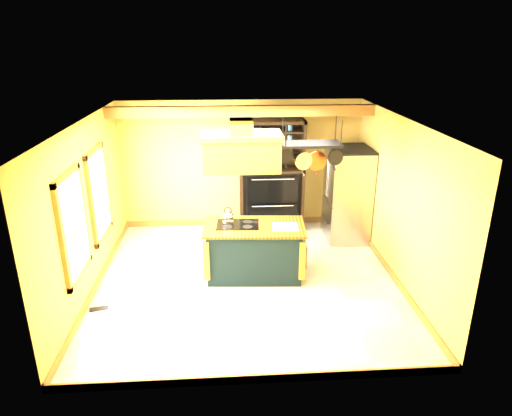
{
  "coord_description": "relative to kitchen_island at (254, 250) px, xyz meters",
  "views": [
    {
      "loc": [
        -0.32,
        -6.84,
        3.87
      ],
      "look_at": [
        0.17,
        0.3,
        1.19
      ],
      "focal_mm": 32.0,
      "sensor_mm": 36.0,
      "label": 1
    }
  ],
  "objects": [
    {
      "name": "wall_left",
      "position": [
        -2.63,
        -0.17,
        0.88
      ],
      "size": [
        0.02,
        5.0,
        2.7
      ],
      "primitive_type": "cube",
      "color": "tan",
      "rests_on": "floor"
    },
    {
      "name": "range_hood",
      "position": [
        -0.2,
        -0.0,
        1.75
      ],
      "size": [
        1.26,
        0.71,
        0.8
      ],
      "color": "gold",
      "rests_on": "ceiling"
    },
    {
      "name": "pot_rack",
      "position": [
        0.91,
        0.0,
        1.73
      ],
      "size": [
        1.01,
        0.48,
        0.87
      ],
      "color": "black",
      "rests_on": "ceiling"
    },
    {
      "name": "ceiling",
      "position": [
        -0.13,
        -0.17,
        2.23
      ],
      "size": [
        5.0,
        5.0,
        0.0
      ],
      "primitive_type": "plane",
      "rotation": [
        3.14,
        0.0,
        0.0
      ],
      "color": "white",
      "rests_on": "wall_back"
    },
    {
      "name": "ceiling_beam",
      "position": [
        -0.13,
        1.53,
        2.12
      ],
      "size": [
        5.0,
        0.15,
        0.2
      ],
      "primitive_type": "cube",
      "color": "#9A622F",
      "rests_on": "ceiling"
    },
    {
      "name": "floor",
      "position": [
        -0.13,
        -0.17,
        -0.47
      ],
      "size": [
        5.0,
        5.0,
        0.0
      ],
      "primitive_type": "plane",
      "color": "beige",
      "rests_on": "ground"
    },
    {
      "name": "kitchen_island",
      "position": [
        0.0,
        0.0,
        0.0
      ],
      "size": [
        1.74,
        1.04,
        1.11
      ],
      "rotation": [
        0.0,
        0.0,
        -0.06
      ],
      "color": "black",
      "rests_on": "floor"
    },
    {
      "name": "floor_register",
      "position": [
        -2.43,
        -0.92,
        -0.46
      ],
      "size": [
        0.3,
        0.18,
        0.01
      ],
      "primitive_type": "cube",
      "rotation": [
        0.0,
        0.0,
        0.24
      ],
      "color": "black",
      "rests_on": "floor"
    },
    {
      "name": "wall_front",
      "position": [
        -0.13,
        -2.67,
        0.88
      ],
      "size": [
        5.0,
        0.02,
        2.7
      ],
      "primitive_type": "cube",
      "color": "tan",
      "rests_on": "floor"
    },
    {
      "name": "wall_back",
      "position": [
        -0.13,
        2.33,
        0.88
      ],
      "size": [
        5.0,
        0.02,
        2.7
      ],
      "primitive_type": "cube",
      "color": "tan",
      "rests_on": "floor"
    },
    {
      "name": "hutch",
      "position": [
        0.49,
        2.07,
        0.43
      ],
      "size": [
        1.32,
        0.6,
        2.34
      ],
      "color": "black",
      "rests_on": "floor"
    },
    {
      "name": "refrigerator",
      "position": [
        1.95,
        1.44,
        0.43
      ],
      "size": [
        0.8,
        0.94,
        1.84
      ],
      "color": "#9C9FA5",
      "rests_on": "floor"
    },
    {
      "name": "wall_right",
      "position": [
        2.37,
        -0.17,
        0.88
      ],
      "size": [
        0.02,
        5.0,
        2.7
      ],
      "primitive_type": "cube",
      "color": "tan",
      "rests_on": "floor"
    },
    {
      "name": "window_far",
      "position": [
        -2.59,
        0.43,
        0.93
      ],
      "size": [
        0.06,
        1.06,
        1.56
      ],
      "color": "#9A622F",
      "rests_on": "wall_left"
    },
    {
      "name": "window_near",
      "position": [
        -2.59,
        -0.97,
        0.93
      ],
      "size": [
        0.06,
        1.06,
        1.56
      ],
      "color": "#9A622F",
      "rests_on": "wall_left"
    }
  ]
}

